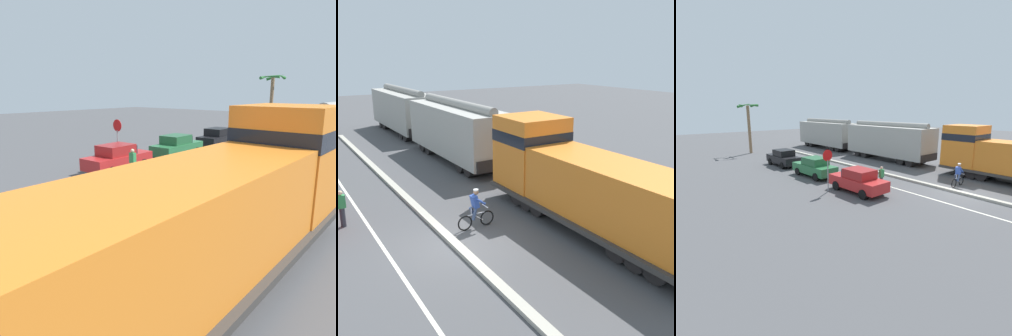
# 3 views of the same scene
# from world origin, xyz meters

# --- Properties ---
(ground_plane) EXTENTS (120.00, 120.00, 0.00)m
(ground_plane) POSITION_xyz_m (0.00, 0.00, 0.00)
(ground_plane) COLOR #4C4C4F
(median_curb) EXTENTS (0.36, 36.00, 0.16)m
(median_curb) POSITION_xyz_m (0.00, 6.00, 0.08)
(median_curb) COLOR #B2AD9E
(median_curb) RESTS_ON ground
(lane_stripe) EXTENTS (0.14, 36.00, 0.01)m
(lane_stripe) POSITION_xyz_m (-2.40, 6.00, 0.00)
(lane_stripe) COLOR silver
(lane_stripe) RESTS_ON ground
(locomotive) EXTENTS (3.10, 11.61, 4.20)m
(locomotive) POSITION_xyz_m (5.45, -0.88, 1.80)
(locomotive) COLOR orange
(locomotive) RESTS_ON ground
(hopper_car_lead) EXTENTS (2.90, 10.60, 4.18)m
(hopper_car_lead) POSITION_xyz_m (5.45, 11.28, 2.08)
(hopper_car_lead) COLOR #A9A69E
(hopper_car_lead) RESTS_ON ground
(hopper_car_middle) EXTENTS (2.90, 10.60, 4.18)m
(hopper_car_middle) POSITION_xyz_m (5.45, 22.88, 2.08)
(hopper_car_middle) COLOR #A29F98
(hopper_car_middle) RESTS_ON ground
(parked_car_red) EXTENTS (1.95, 4.26, 1.62)m
(parked_car_red) POSITION_xyz_m (-5.05, 4.59, 0.82)
(parked_car_red) COLOR red
(parked_car_red) RESTS_ON ground
(parked_car_green) EXTENTS (1.99, 4.28, 1.62)m
(parked_car_green) POSITION_xyz_m (-4.99, 10.06, 0.82)
(parked_car_green) COLOR #286B3D
(parked_car_green) RESTS_ON ground
(parked_car_black) EXTENTS (1.89, 4.23, 1.62)m
(parked_car_black) POSITION_xyz_m (-5.04, 15.64, 0.82)
(parked_car_black) COLOR black
(parked_car_black) RESTS_ON ground
(cyclist) EXTENTS (1.71, 0.48, 1.71)m
(cyclist) POSITION_xyz_m (1.43, 1.02, 0.82)
(cyclist) COLOR black
(cyclist) RESTS_ON ground
(stop_sign) EXTENTS (0.76, 0.08, 2.88)m
(stop_sign) POSITION_xyz_m (-6.57, 5.96, 2.02)
(stop_sign) COLOR gray
(stop_sign) RESTS_ON ground
(palm_tree_near) EXTENTS (2.29, 2.35, 6.38)m
(palm_tree_near) POSITION_xyz_m (-4.76, 25.46, 4.46)
(palm_tree_near) COLOR #846647
(palm_tree_near) RESTS_ON ground
(pedestrian_by_cars) EXTENTS (0.34, 0.22, 1.62)m
(pedestrian_by_cars) POSITION_xyz_m (-3.29, 4.11, 0.85)
(pedestrian_by_cars) COLOR #33333D
(pedestrian_by_cars) RESTS_ON ground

